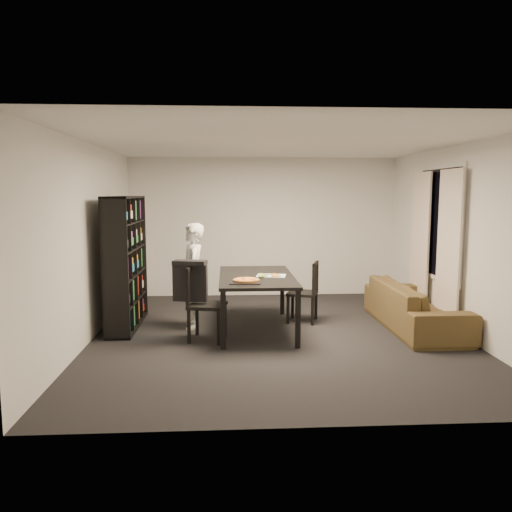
{
  "coord_description": "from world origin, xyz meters",
  "views": [
    {
      "loc": [
        -0.69,
        -6.66,
        1.94
      ],
      "look_at": [
        -0.28,
        0.4,
        1.05
      ],
      "focal_mm": 35.0,
      "sensor_mm": 36.0,
      "label": 1
    }
  ],
  "objects": [
    {
      "name": "baking_tray",
      "position": [
        -0.45,
        -0.25,
        0.79
      ],
      "size": [
        0.43,
        0.36,
        0.01
      ],
      "primitive_type": "cube",
      "rotation": [
        0.0,
        0.0,
        -0.11
      ],
      "color": "black",
      "rests_on": "dining_table"
    },
    {
      "name": "sofa",
      "position": [
        2.02,
        0.26,
        0.32
      ],
      "size": [
        0.87,
        2.21,
        0.65
      ],
      "primitive_type": "imported",
      "rotation": [
        0.0,
        0.0,
        1.57
      ],
      "color": "#443A1B",
      "rests_on": "room"
    },
    {
      "name": "chair_left",
      "position": [
        -1.05,
        -0.16,
        0.56
      ],
      "size": [
        0.54,
        0.54,
        0.99
      ],
      "rotation": [
        0.0,
        0.0,
        1.36
      ],
      "color": "black",
      "rests_on": "room"
    },
    {
      "name": "room",
      "position": [
        0.0,
        0.0,
        1.3
      ],
      "size": [
        5.01,
        5.51,
        2.61
      ],
      "color": "black",
      "rests_on": "ground"
    },
    {
      "name": "window_frame",
      "position": [
        2.48,
        0.6,
        1.5
      ],
      "size": [
        0.03,
        1.52,
        1.72
      ],
      "primitive_type": "cube",
      "color": "white",
      "rests_on": "room"
    },
    {
      "name": "pizza_slices",
      "position": [
        -0.11,
        0.23,
        0.8
      ],
      "size": [
        0.42,
        0.37,
        0.01
      ],
      "primitive_type": null,
      "rotation": [
        0.0,
        0.0,
        0.17
      ],
      "color": "gold",
      "rests_on": "dining_table"
    },
    {
      "name": "pepperoni_pizza",
      "position": [
        -0.44,
        -0.21,
        0.81
      ],
      "size": [
        0.35,
        0.35,
        0.03
      ],
      "rotation": [
        0.0,
        0.0,
        -0.31
      ],
      "color": "brown",
      "rests_on": "dining_table"
    },
    {
      "name": "person",
      "position": [
        -1.19,
        0.46,
        0.76
      ],
      "size": [
        0.42,
        0.59,
        1.52
      ],
      "primitive_type": "imported",
      "rotation": [
        0.0,
        0.0,
        -1.46
      ],
      "color": "silver",
      "rests_on": "room"
    },
    {
      "name": "bookshelf",
      "position": [
        -2.16,
        0.6,
        0.95
      ],
      "size": [
        0.35,
        1.5,
        1.9
      ],
      "primitive_type": "cube",
      "color": "black",
      "rests_on": "room"
    },
    {
      "name": "dining_table",
      "position": [
        -0.28,
        0.3,
        0.71
      ],
      "size": [
        1.04,
        1.88,
        0.78
      ],
      "color": "black",
      "rests_on": "room"
    },
    {
      "name": "curtain_right",
      "position": [
        2.4,
        1.12,
        1.15
      ],
      "size": [
        0.03,
        0.7,
        2.25
      ],
      "primitive_type": "cube",
      "color": "beige",
      "rests_on": "room"
    },
    {
      "name": "kitchen_towel",
      "position": [
        -0.07,
        0.25,
        0.79
      ],
      "size": [
        0.45,
        0.37,
        0.01
      ],
      "primitive_type": "cube",
      "rotation": [
        0.0,
        0.0,
        -0.19
      ],
      "color": "silver",
      "rests_on": "dining_table"
    },
    {
      "name": "draped_jacket",
      "position": [
        -1.18,
        -0.13,
        0.82
      ],
      "size": [
        0.47,
        0.28,
        0.55
      ],
      "rotation": [
        0.0,
        0.0,
        1.36
      ],
      "color": "black",
      "rests_on": "chair_left"
    },
    {
      "name": "window_pane",
      "position": [
        2.48,
        0.6,
        1.5
      ],
      "size": [
        0.02,
        1.4,
        1.6
      ],
      "primitive_type": "cube",
      "color": "black",
      "rests_on": "room"
    },
    {
      "name": "chair_right",
      "position": [
        0.53,
        0.67,
        0.53
      ],
      "size": [
        0.54,
        0.54,
        0.92
      ],
      "rotation": [
        0.0,
        0.0,
        -1.89
      ],
      "color": "black",
      "rests_on": "room"
    },
    {
      "name": "curtain_left",
      "position": [
        2.4,
        0.08,
        1.15
      ],
      "size": [
        0.03,
        0.7,
        2.25
      ],
      "primitive_type": "cube",
      "color": "beige",
      "rests_on": "room"
    }
  ]
}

